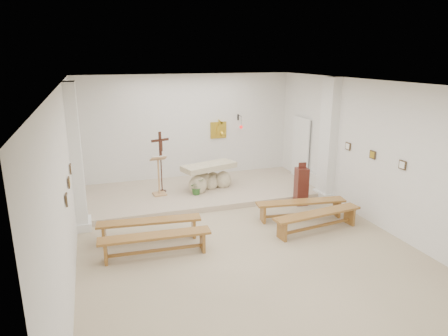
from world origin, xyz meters
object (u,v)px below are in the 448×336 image
object	(u,v)px
lectern	(159,175)
donation_pedestal	(301,186)
bench_left_front	(150,225)
bench_left_second	(155,240)
altar	(209,178)
bench_right_front	(301,205)
bench_right_second	(318,217)
crucifix_stand	(161,158)

from	to	relation	value
lectern	donation_pedestal	xyz separation A→B (m)	(3.70, -1.64, -0.21)
bench_left_front	bench_left_second	bearing A→B (deg)	-83.67
bench_left_front	lectern	bearing A→B (deg)	81.86
altar	bench_left_front	bearing A→B (deg)	-146.24
altar	bench_right_front	size ratio (longest dim) A/B	0.75
bench_left_second	altar	bearing A→B (deg)	61.29
lectern	bench_right_second	world-z (taller)	lectern
altar	bench_left_second	world-z (taller)	altar
bench_right_front	bench_left_second	size ratio (longest dim) A/B	1.00
lectern	bench_left_second	xyz separation A→B (m)	(-0.66, -3.38, -0.38)
donation_pedestal	bench_left_second	bearing A→B (deg)	-150.83
lectern	bench_right_front	size ratio (longest dim) A/B	0.51
bench_right_front	altar	bearing A→B (deg)	129.99
lectern	bench_left_second	size ratio (longest dim) A/B	0.52
altar	bench_right_second	xyz separation A→B (m)	(1.67, -3.45, -0.11)
lectern	bench_right_front	world-z (taller)	lectern
bench_right_second	bench_right_front	bearing A→B (deg)	82.79
bench_left_front	crucifix_stand	bearing A→B (deg)	80.79
bench_left_front	bench_right_front	distance (m)	3.84
lectern	bench_right_front	distance (m)	4.10
altar	donation_pedestal	size ratio (longest dim) A/B	1.44
crucifix_stand	bench_left_second	size ratio (longest dim) A/B	0.77
lectern	crucifix_stand	distance (m)	0.53
donation_pedestal	altar	bearing A→B (deg)	149.45
donation_pedestal	bench_left_front	size ratio (longest dim) A/B	0.52
donation_pedestal	bench_right_front	world-z (taller)	donation_pedestal
bench_left_front	bench_left_second	size ratio (longest dim) A/B	1.00
crucifix_stand	bench_right_front	distance (m)	4.24
lectern	bench_right_second	distance (m)	4.65
bench_right_front	bench_right_second	size ratio (longest dim) A/B	1.00
bench_left_second	bench_right_second	size ratio (longest dim) A/B	1.00
bench_left_front	bench_right_second	world-z (taller)	same
donation_pedestal	bench_left_second	size ratio (longest dim) A/B	0.52
altar	lectern	world-z (taller)	lectern
crucifix_stand	bench_left_front	world-z (taller)	crucifix_stand
crucifix_stand	bench_left_second	world-z (taller)	crucifix_stand
lectern	donation_pedestal	world-z (taller)	lectern
altar	crucifix_stand	xyz separation A→B (m)	(-1.39, 0.17, 0.72)
crucifix_stand	bench_right_front	bearing A→B (deg)	-60.29
donation_pedestal	bench_right_front	size ratio (longest dim) A/B	0.52
crucifix_stand	bench_left_second	xyz separation A→B (m)	(-0.78, -3.62, -0.83)
lectern	bench_left_second	distance (m)	3.46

